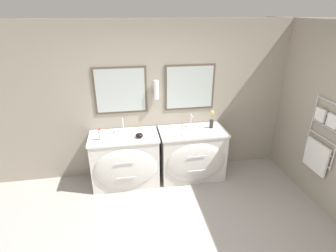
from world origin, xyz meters
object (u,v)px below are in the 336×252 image
object	(u,v)px
vanity_right	(192,154)
amenity_bowl	(139,135)
flower_vase	(212,121)
toiletry_bottle	(100,135)
vanity_left	(125,160)

from	to	relation	value
vanity_right	amenity_bowl	world-z (taller)	amenity_bowl
vanity_right	flower_vase	distance (m)	0.66
toiletry_bottle	flower_vase	world-z (taller)	flower_vase
vanity_left	amenity_bowl	distance (m)	0.53
vanity_right	toiletry_bottle	xyz separation A→B (m)	(-1.49, -0.06, 0.52)
vanity_right	toiletry_bottle	world-z (taller)	toiletry_bottle
vanity_right	amenity_bowl	distance (m)	1.01
vanity_right	amenity_bowl	xyz separation A→B (m)	(-0.89, -0.07, 0.47)
vanity_left	amenity_bowl	size ratio (longest dim) A/B	8.99
amenity_bowl	flower_vase	bearing A→B (deg)	7.83
vanity_right	amenity_bowl	bearing A→B (deg)	-175.38
vanity_left	amenity_bowl	xyz separation A→B (m)	(0.25, -0.07, 0.47)
amenity_bowl	vanity_left	bearing A→B (deg)	163.62
amenity_bowl	flower_vase	world-z (taller)	flower_vase
vanity_right	flower_vase	size ratio (longest dim) A/B	3.54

